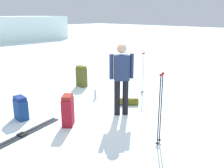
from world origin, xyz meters
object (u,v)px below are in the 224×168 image
(backpack_bright, at_px, (68,111))
(ski_poles_planted_near, at_px, (143,71))
(ski_pair_near, at_px, (22,135))
(backpack_small_spare, at_px, (81,77))
(thermos_bottle, at_px, (95,94))
(ski_poles_planted_far, at_px, (160,106))
(sleeping_mat_rolled, at_px, (128,102))
(skier_standing, at_px, (121,76))
(backpack_large_dark, at_px, (21,108))

(backpack_bright, relative_size, ski_poles_planted_near, 0.54)
(ski_pair_near, bearing_deg, backpack_small_spare, 29.45)
(backpack_bright, height_order, thermos_bottle, backpack_bright)
(ski_poles_planted_far, height_order, sleeping_mat_rolled, ski_poles_planted_far)
(thermos_bottle, bearing_deg, skier_standing, -107.40)
(sleeping_mat_rolled, distance_m, thermos_bottle, 1.04)
(backpack_bright, bearing_deg, ski_poles_planted_near, 1.88)
(thermos_bottle, bearing_deg, sleeping_mat_rolled, -78.06)
(backpack_bright, height_order, sleeping_mat_rolled, backpack_bright)
(thermos_bottle, bearing_deg, ski_poles_planted_far, -111.31)
(ski_poles_planted_near, distance_m, ski_poles_planted_far, 3.07)
(ski_pair_near, distance_m, backpack_large_dark, 0.93)
(ski_poles_planted_near, bearing_deg, skier_standing, -161.46)
(backpack_large_dark, xyz_separation_m, ski_poles_planted_near, (3.41, -0.97, 0.44))
(ski_pair_near, relative_size, backpack_small_spare, 2.79)
(ski_pair_near, bearing_deg, ski_poles_planted_far, -55.47)
(backpack_small_spare, xyz_separation_m, sleeping_mat_rolled, (-0.35, -2.25, -0.25))
(skier_standing, relative_size, thermos_bottle, 6.54)
(backpack_small_spare, bearing_deg, backpack_bright, -136.98)
(skier_standing, distance_m, backpack_large_dark, 2.43)
(skier_standing, bearing_deg, ski_poles_planted_far, -114.63)
(skier_standing, relative_size, backpack_small_spare, 2.46)
(ski_pair_near, height_order, backpack_bright, backpack_bright)
(ski_poles_planted_far, bearing_deg, thermos_bottle, 68.69)
(ski_pair_near, xyz_separation_m, sleeping_mat_rolled, (2.81, -0.46, 0.08))
(skier_standing, xyz_separation_m, backpack_large_dark, (-1.75, 1.53, -0.69))
(ski_poles_planted_far, relative_size, sleeping_mat_rolled, 2.49)
(skier_standing, height_order, backpack_large_dark, skier_standing)
(backpack_bright, height_order, backpack_small_spare, backpack_small_spare)
(skier_standing, xyz_separation_m, ski_poles_planted_near, (1.65, 0.55, -0.25))
(ski_poles_planted_near, distance_m, thermos_bottle, 1.56)
(backpack_large_dark, distance_m, sleeping_mat_rolled, 2.69)
(backpack_large_dark, relative_size, ski_poles_planted_near, 0.43)
(skier_standing, relative_size, backpack_large_dark, 3.14)
(backpack_bright, xyz_separation_m, ski_poles_planted_near, (2.89, 0.09, 0.37))
(skier_standing, height_order, sleeping_mat_rolled, skier_standing)
(backpack_large_dark, relative_size, sleeping_mat_rolled, 0.98)
(ski_pair_near, distance_m, backpack_small_spare, 3.65)
(backpack_large_dark, height_order, thermos_bottle, backpack_large_dark)
(backpack_small_spare, relative_size, thermos_bottle, 2.66)
(ski_poles_planted_near, relative_size, thermos_bottle, 4.84)
(backpack_small_spare, bearing_deg, sleeping_mat_rolled, -98.97)
(backpack_small_spare, bearing_deg, backpack_large_dark, -159.82)
(backpack_small_spare, height_order, sleeping_mat_rolled, backpack_small_spare)
(ski_pair_near, xyz_separation_m, ski_poles_planted_near, (3.84, -0.19, 0.69))
(skier_standing, xyz_separation_m, ski_pair_near, (-2.19, 0.74, -0.94))
(backpack_large_dark, relative_size, ski_poles_planted_far, 0.40)
(ski_poles_planted_near, bearing_deg, backpack_large_dark, 164.07)
(backpack_bright, relative_size, backpack_small_spare, 0.99)
(sleeping_mat_rolled, bearing_deg, backpack_large_dark, 152.44)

